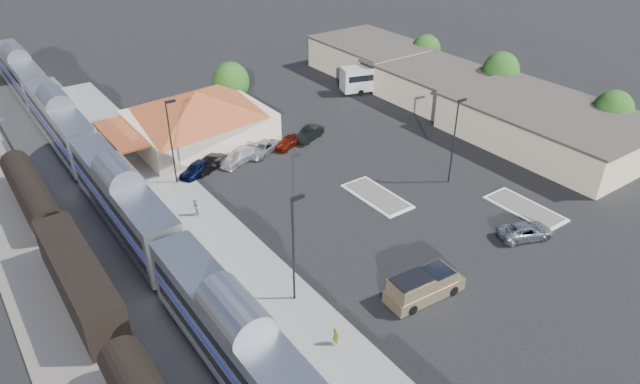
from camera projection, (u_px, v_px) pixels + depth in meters
ground at (358, 219)px, 52.92m from camera, size 280.00×280.00×0.00m
railbed at (104, 255)px, 47.97m from camera, size 16.00×100.00×0.12m
platform at (212, 231)px, 51.06m from camera, size 5.50×92.00×0.18m
passenger_train at (123, 203)px, 49.85m from camera, size 3.00×104.00×5.55m
freight_cars at (79, 281)px, 42.09m from camera, size 2.80×46.00×4.00m
station_depot at (198, 116)px, 65.89m from camera, size 18.35×12.24×6.20m
buildings_east at (455, 90)px, 75.84m from camera, size 14.40×51.40×4.80m
traffic_island_south at (377, 196)px, 56.28m from camera, size 3.30×7.50×0.21m
traffic_island_north at (525, 208)px, 54.27m from camera, size 3.30×7.50×0.21m
lamp_plat_s at (294, 242)px, 40.54m from camera, size 1.08×0.25×9.00m
lamp_plat_n at (171, 136)px, 55.98m from camera, size 1.08×0.25×9.00m
lamp_lot at (455, 135)px, 56.29m from camera, size 1.08×0.25×9.00m
tree_east_a at (612, 111)px, 65.20m from camera, size 4.56×4.56×6.42m
tree_east_b at (501, 72)px, 76.26m from camera, size 4.94×4.94×6.96m
tree_east_c at (426, 51)px, 86.32m from camera, size 4.41×4.41×6.21m
tree_depot at (231, 82)px, 73.44m from camera, size 4.71×4.71×6.63m
pickup_truck at (425, 286)px, 43.01m from camera, size 6.43×2.70×2.17m
suv at (526, 231)px, 49.94m from camera, size 5.43×3.97×1.37m
coach_bus at (381, 76)px, 81.21m from camera, size 11.89×5.84×3.74m
person_a at (336, 335)px, 38.64m from camera, size 0.41×0.59×1.57m
person_b at (196, 207)px, 52.61m from camera, size 0.76×0.94×1.79m
parked_car_a at (196, 169)px, 59.90m from camera, size 4.58×3.43×1.45m
parked_car_b at (211, 163)px, 61.02m from camera, size 4.46×2.99×1.39m
parked_car_c at (238, 156)px, 62.40m from camera, size 5.48×3.72×1.47m
parked_car_d at (262, 148)px, 64.25m from camera, size 5.23×4.08×1.32m
parked_car_e at (288, 142)px, 65.65m from camera, size 4.17×2.90×1.32m
parked_car_f at (309, 134)px, 67.42m from camera, size 4.73×3.13×1.47m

